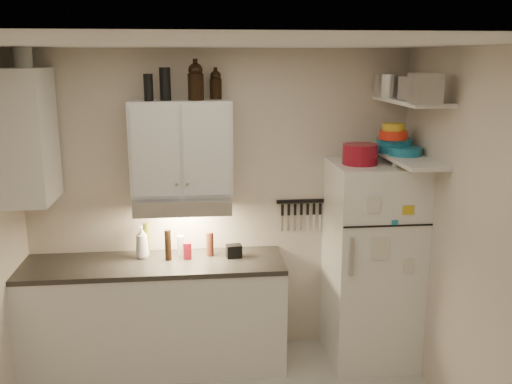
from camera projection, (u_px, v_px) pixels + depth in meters
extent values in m
cube|color=white|center=(228.00, 41.00, 3.09)|extent=(3.20, 3.00, 0.02)
cube|color=beige|center=(219.00, 205.00, 4.85)|extent=(3.20, 0.02, 2.60)
cube|color=beige|center=(487.00, 258.00, 3.56)|extent=(0.02, 3.00, 2.60)
cube|color=white|center=(156.00, 317.00, 4.69)|extent=(2.10, 0.60, 0.88)
cube|color=#2E2B27|center=(153.00, 264.00, 4.59)|extent=(2.10, 0.62, 0.04)
cube|color=white|center=(182.00, 148.00, 4.53)|extent=(0.80, 0.33, 0.75)
cube|color=white|center=(28.00, 136.00, 4.26)|extent=(0.33, 0.55, 1.00)
cube|color=silver|center=(183.00, 203.00, 4.57)|extent=(0.76, 0.46, 0.12)
cube|color=white|center=(372.00, 264.00, 4.75)|extent=(0.70, 0.68, 1.70)
cube|color=white|center=(411.00, 101.00, 4.33)|extent=(0.30, 0.95, 0.03)
cube|color=white|center=(408.00, 158.00, 4.43)|extent=(0.30, 0.95, 0.03)
cube|color=black|center=(301.00, 201.00, 4.90)|extent=(0.42, 0.02, 0.03)
cylinder|color=maroon|center=(360.00, 154.00, 4.50)|extent=(0.33, 0.33, 0.16)
cube|color=gold|center=(414.00, 162.00, 4.39)|extent=(0.24, 0.27, 0.07)
cylinder|color=silver|center=(397.00, 160.00, 4.43)|extent=(0.07, 0.07, 0.10)
cylinder|color=silver|center=(390.00, 85.00, 4.59)|extent=(0.32, 0.32, 0.18)
cube|color=#AAAAAD|center=(413.00, 88.00, 4.30)|extent=(0.21, 0.20, 0.17)
cube|color=#AAAAAD|center=(425.00, 88.00, 3.90)|extent=(0.24, 0.24, 0.21)
cylinder|color=teal|center=(394.00, 145.00, 4.62)|extent=(0.29, 0.29, 0.11)
cylinder|color=red|center=(393.00, 135.00, 4.54)|extent=(0.23, 0.23, 0.07)
cylinder|color=gold|center=(394.00, 127.00, 4.52)|extent=(0.18, 0.18, 0.06)
cylinder|color=teal|center=(405.00, 151.00, 4.47)|extent=(0.31, 0.31, 0.07)
cylinder|color=black|center=(165.00, 84.00, 4.39)|extent=(0.11, 0.11, 0.25)
cylinder|color=black|center=(148.00, 87.00, 4.33)|extent=(0.08, 0.08, 0.20)
cylinder|color=silver|center=(23.00, 55.00, 4.17)|extent=(0.15, 0.15, 0.18)
imported|color=white|center=(142.00, 240.00, 4.65)|extent=(0.15, 0.15, 0.31)
cylinder|color=brown|center=(210.00, 244.00, 4.71)|extent=(0.08, 0.08, 0.20)
cylinder|color=#626A1A|center=(147.00, 240.00, 4.70)|extent=(0.06, 0.06, 0.28)
cylinder|color=black|center=(168.00, 245.00, 4.61)|extent=(0.07, 0.07, 0.25)
cylinder|color=silver|center=(181.00, 246.00, 4.71)|extent=(0.07, 0.07, 0.17)
cylinder|color=maroon|center=(187.00, 251.00, 4.65)|extent=(0.09, 0.09, 0.14)
cube|color=black|center=(234.00, 251.00, 4.68)|extent=(0.13, 0.10, 0.11)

